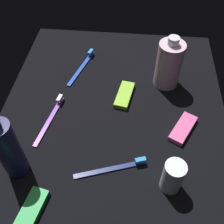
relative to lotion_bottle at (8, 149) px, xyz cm
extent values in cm
cube|color=black|center=(-17.70, 21.07, -9.37)|extent=(84.00, 64.00, 1.20)
cylinder|color=#1D1E4E|center=(0.00, 0.00, -0.27)|extent=(5.36, 5.36, 17.00)
cylinder|color=silver|center=(-33.96, 36.32, -1.56)|extent=(7.59, 7.59, 14.41)
cylinder|color=silver|center=(-33.96, 36.32, 6.74)|extent=(3.20, 3.20, 2.20)
cylinder|color=silver|center=(0.80, 36.30, -4.30)|extent=(4.77, 4.77, 8.93)
cube|color=navy|center=(-1.92, 22.21, -8.32)|extent=(6.95, 17.42, 0.90)
cube|color=#338CCC|center=(-4.34, 29.31, -7.27)|extent=(1.88, 2.82, 1.20)
cube|color=blue|center=(-37.81, 8.87, -8.32)|extent=(17.59, 6.32, 0.90)
cube|color=#338CCC|center=(-45.00, 11.03, -7.27)|extent=(2.81, 1.80, 1.20)
cube|color=purple|center=(-15.20, 3.83, -8.32)|extent=(17.90, 4.62, 0.90)
cube|color=white|center=(-22.56, 5.26, -7.27)|extent=(2.76, 1.58, 1.20)
cube|color=#E55999|center=(-15.67, 40.47, -8.02)|extent=(11.06, 8.42, 1.50)
cube|color=green|center=(10.07, 6.14, -8.02)|extent=(10.99, 6.02, 1.50)
cube|color=#8CD133|center=(-26.54, 23.94, -8.02)|extent=(10.94, 5.78, 1.50)
camera|label=1|loc=(29.38, 25.65, 50.32)|focal=43.30mm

